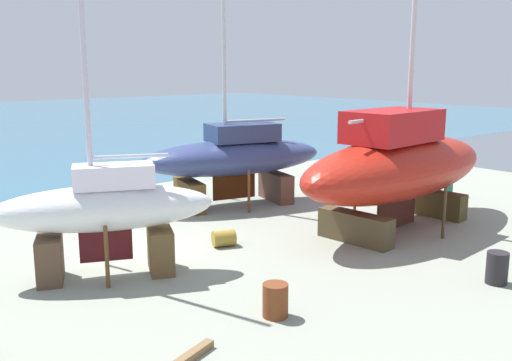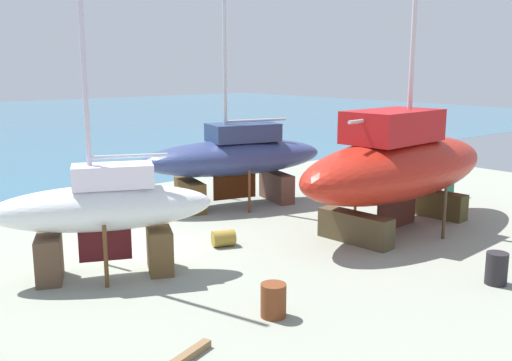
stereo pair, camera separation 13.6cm
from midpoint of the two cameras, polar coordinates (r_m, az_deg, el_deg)
name	(u,v)px [view 2 (the right image)]	position (r m, az deg, el deg)	size (l,w,h in m)	color
ground_plane	(178,268)	(18.23, -7.48, -8.62)	(47.75, 47.75, 0.00)	gray
sailboat_mid_port	(398,166)	(22.48, 14.11, 1.44)	(10.91, 4.37, 16.43)	#493D1F
sailboat_far_slipway	(104,210)	(17.45, -14.60, -2.89)	(6.55, 4.26, 10.67)	brown
sailboat_large_starboard	(235,157)	(25.65, -1.93, 2.34)	(8.94, 4.88, 15.45)	brown
worker	(450,179)	(29.21, 18.85, 0.19)	(0.50, 0.42, 1.64)	#2C6B51
barrel_rust_mid	(98,214)	(23.54, -15.23, -3.25)	(0.57, 0.57, 0.85)	#24282C
barrel_by_slipway	(497,268)	(18.09, 22.95, -8.04)	(0.62, 0.62, 0.94)	black
barrel_rust_far	(224,238)	(20.13, -3.05, -5.73)	(0.57, 0.57, 0.78)	olive
barrel_tar_black	(273,300)	(14.68, 2.01, -11.79)	(0.65, 0.65, 0.86)	brown
timber_short_cross	(353,192)	(28.57, 9.73, -1.15)	(2.55, 0.13, 0.19)	brown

